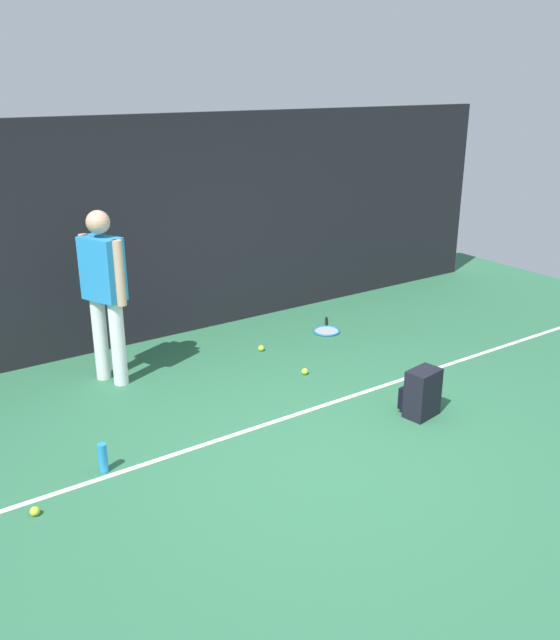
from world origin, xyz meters
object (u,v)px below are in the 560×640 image
(tennis_ball_by_fence, at_px, (261,348))
(tennis_ball_near_player, at_px, (305,371))
(tennis_racket, at_px, (326,330))
(water_bottle, at_px, (103,458))
(backpack, at_px, (421,393))
(tennis_player, at_px, (104,287))
(tennis_ball_mid_court, at_px, (35,511))

(tennis_ball_by_fence, bearing_deg, tennis_ball_near_player, -87.46)
(tennis_racket, distance_m, water_bottle, 3.55)
(backpack, xyz_separation_m, tennis_ball_near_player, (-0.34, 1.27, -0.18))
(tennis_racket, relative_size, tennis_ball_by_fence, 8.98)
(tennis_ball_near_player, bearing_deg, tennis_racket, 42.06)
(tennis_player, distance_m, tennis_racket, 2.77)
(backpack, relative_size, tennis_ball_mid_court, 6.67)
(tennis_racket, relative_size, tennis_ball_near_player, 8.98)
(tennis_ball_near_player, relative_size, tennis_ball_mid_court, 1.00)
(tennis_ball_near_player, bearing_deg, backpack, -74.98)
(tennis_player, bearing_deg, backpack, 18.59)
(tennis_ball_near_player, bearing_deg, water_bottle, -166.21)
(backpack, distance_m, tennis_ball_mid_court, 3.27)
(backpack, distance_m, tennis_ball_by_fence, 2.07)
(tennis_player, relative_size, tennis_racket, 2.87)
(tennis_ball_by_fence, distance_m, tennis_ball_mid_court, 3.28)
(tennis_player, xyz_separation_m, tennis_racket, (2.60, -0.11, -0.95))
(tennis_ball_by_fence, relative_size, tennis_ball_mid_court, 1.00)
(tennis_ball_mid_court, bearing_deg, water_bottle, 23.59)
(tennis_ball_by_fence, xyz_separation_m, water_bottle, (-2.28, -1.33, 0.09))
(tennis_racket, relative_size, water_bottle, 2.47)
(tennis_ball_by_fence, height_order, water_bottle, water_bottle)
(tennis_player, xyz_separation_m, tennis_ball_by_fence, (1.63, -0.19, -0.93))
(backpack, relative_size, tennis_ball_by_fence, 6.67)
(tennis_ball_by_fence, xyz_separation_m, tennis_ball_mid_court, (-2.86, -1.59, 0.00))
(backpack, height_order, tennis_ball_by_fence, backpack)
(tennis_player, bearing_deg, tennis_ball_by_fence, 59.90)
(backpack, relative_size, tennis_ball_near_player, 6.67)
(backpack, bearing_deg, water_bottle, -24.20)
(tennis_racket, xyz_separation_m, tennis_ball_near_player, (-0.94, -0.85, 0.02))
(tennis_player, height_order, backpack, tennis_player)
(backpack, xyz_separation_m, water_bottle, (-2.65, 0.70, -0.09))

